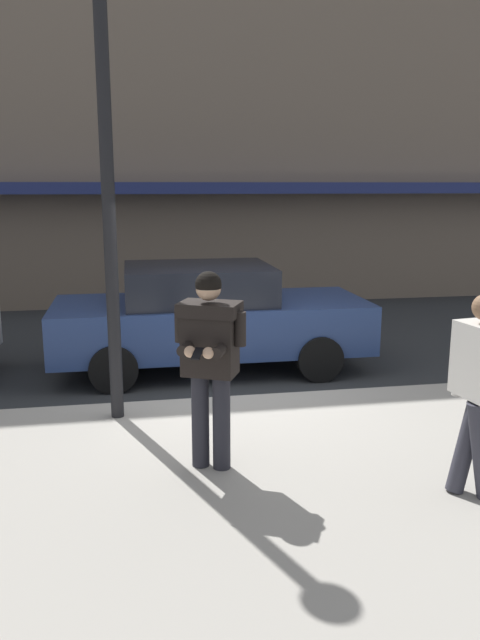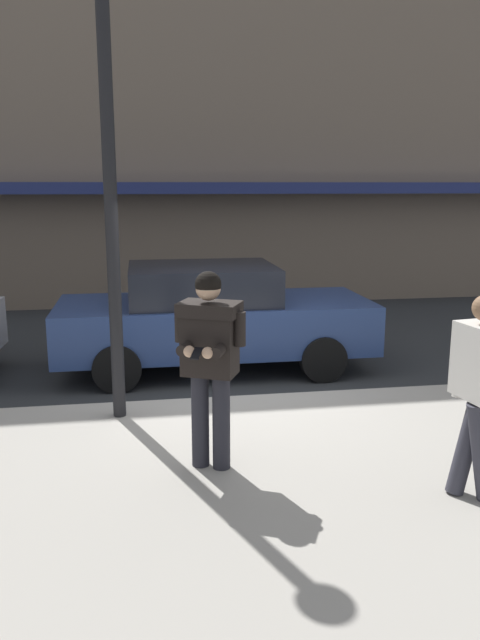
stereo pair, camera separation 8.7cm
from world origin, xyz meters
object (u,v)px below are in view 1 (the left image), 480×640
Objects in this scene: man_texting_on_phone at (210,349)px; pedestrian_in_light_coat at (479,384)px; street_lamp_post at (106,137)px; parked_sedan_mid at (208,316)px.

pedestrian_in_light_coat is (2.06, -0.90, -0.14)m from man_texting_on_phone.
man_texting_on_phone is 1.06× the size of pedestrian_in_light_coat.
pedestrian_in_light_coat is 0.35× the size of street_lamp_post.
street_lamp_post reaches higher than man_texting_on_phone.
parked_sedan_mid is 4.77m from pedestrian_in_light_coat.
man_texting_on_phone is at bearing -59.46° from street_lamp_post.
man_texting_on_phone reaches higher than parked_sedan_mid.
parked_sedan_mid is 3.42m from street_lamp_post.
man_texting_on_phone is at bearing 156.44° from pedestrian_in_light_coat.
man_texting_on_phone is 2.53m from street_lamp_post.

